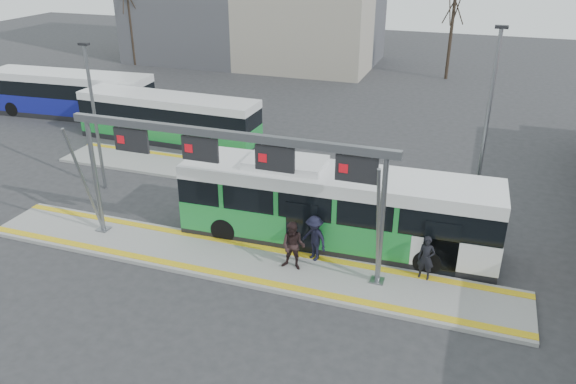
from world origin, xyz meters
name	(u,v)px	position (x,y,z in m)	size (l,w,h in m)	color
ground	(238,262)	(0.00, 0.00, 0.00)	(120.00, 120.00, 0.00)	#2D2D30
platform_main	(238,261)	(0.00, 0.00, 0.07)	(22.00, 3.00, 0.15)	gray
platform_second	(230,173)	(-4.00, 8.00, 0.07)	(20.00, 3.00, 0.15)	gray
tactile_main	(238,259)	(0.00, 0.00, 0.16)	(22.00, 2.65, 0.02)	yellow
tactile_second	(239,164)	(-4.00, 9.15, 0.16)	(20.00, 0.35, 0.02)	yellow
gantry	(228,158)	(-0.35, 0.25, 4.30)	(13.00, 1.68, 5.20)	slate
hero_bus	(335,208)	(3.18, 2.77, 1.62)	(12.97, 3.17, 3.54)	black
bg_bus_green	(169,119)	(-9.80, 11.72, 1.43)	(11.60, 2.75, 2.89)	black
bg_bus_blue	(71,95)	(-18.97, 14.07, 1.52)	(11.94, 3.43, 3.08)	black
passenger_a	(426,258)	(7.11, 1.10, 1.02)	(0.63, 0.41, 1.73)	black
passenger_b	(293,246)	(2.27, 0.12, 1.13)	(0.95, 0.74, 1.95)	black
passenger_c	(314,238)	(2.83, 1.03, 1.09)	(1.21, 0.69, 1.87)	black
tree_left	(354,1)	(-3.08, 31.81, 6.60)	(1.40, 1.40, 8.71)	#382B21
tree_mid	(455,4)	(5.04, 34.29, 6.34)	(1.40, 1.40, 8.37)	#382B21
lamp_west	(94,115)	(-9.30, 4.29, 3.90)	(0.50, 0.25, 7.31)	slate
lamp_east	(486,129)	(8.57, 6.03, 4.59)	(0.50, 0.25, 8.70)	slate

